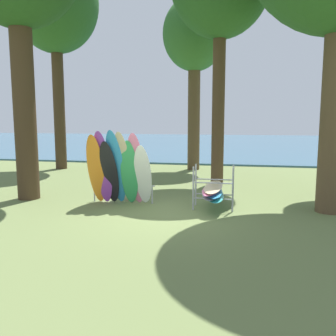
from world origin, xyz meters
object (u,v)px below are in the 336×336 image
object	(u,v)px
tree_far_left_back	(195,38)
tree_far_right_back	(55,4)
leaning_board_pile	(119,170)
board_storage_rack	(213,191)

from	to	relation	value
tree_far_left_back	tree_far_right_back	bearing A→B (deg)	-171.44
tree_far_right_back	leaning_board_pile	distance (m)	11.35
tree_far_left_back	leaning_board_pile	xyz separation A→B (m)	(-1.27, -8.01, -5.41)
leaning_board_pile	board_storage_rack	world-z (taller)	leaning_board_pile
leaning_board_pile	board_storage_rack	size ratio (longest dim) A/B	1.07
tree_far_left_back	tree_far_right_back	size ratio (longest dim) A/B	0.79
board_storage_rack	leaning_board_pile	bearing A→B (deg)	-178.41
tree_far_left_back	leaning_board_pile	bearing A→B (deg)	-98.99
tree_far_left_back	board_storage_rack	bearing A→B (deg)	-79.03
tree_far_left_back	leaning_board_pile	size ratio (longest dim) A/B	3.73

